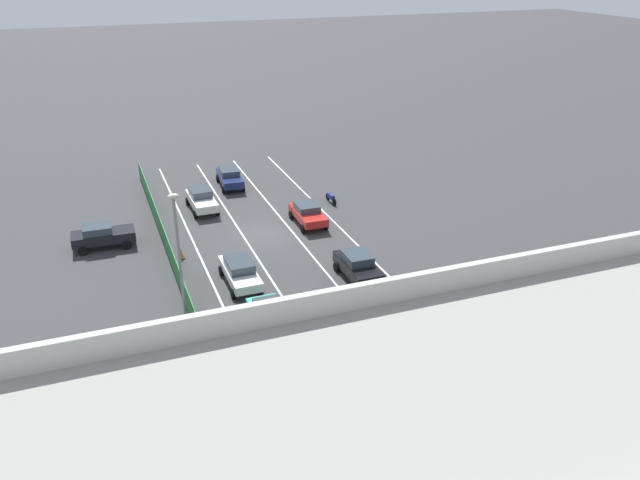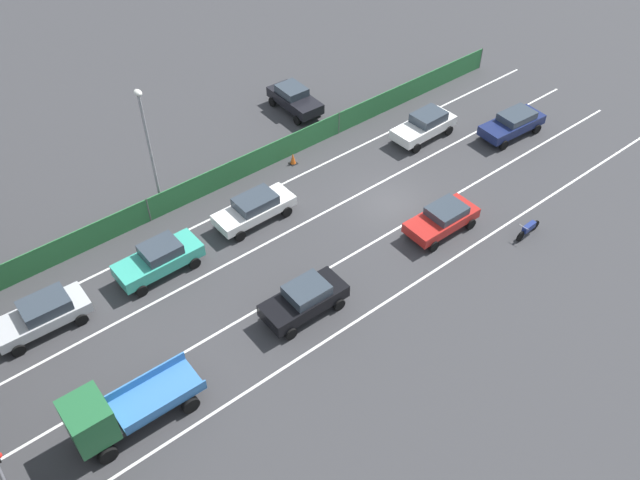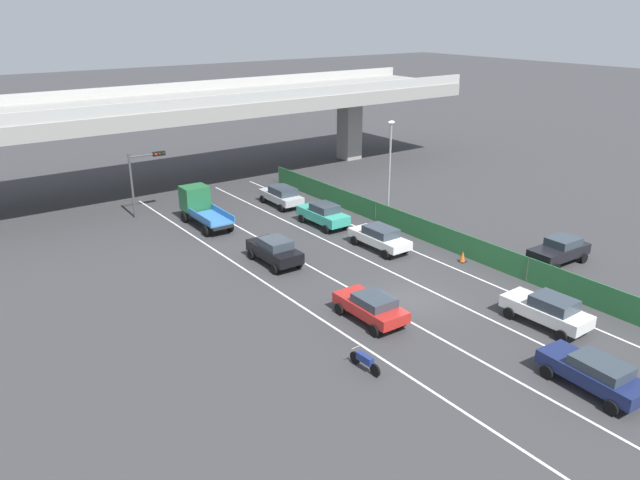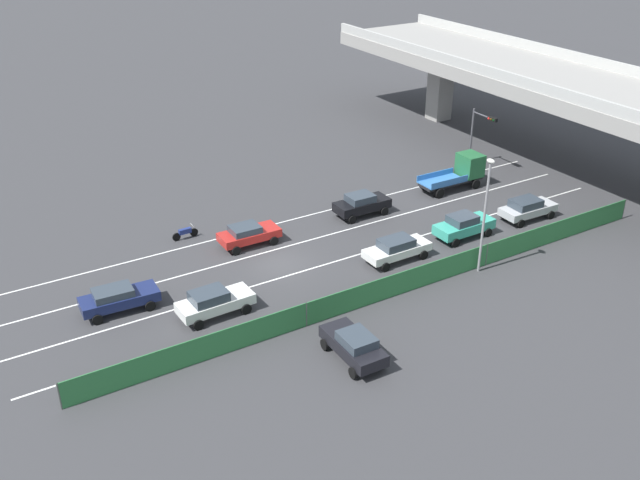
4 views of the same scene
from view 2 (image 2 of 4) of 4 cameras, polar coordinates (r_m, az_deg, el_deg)
ground_plane at (r=38.91m, az=6.11°, el=3.15°), size 300.00×300.00×0.00m
lane_line_left_edge at (r=33.77m, az=6.57°, el=-4.70°), size 0.14×45.40×0.01m
lane_line_mid_left at (r=35.52m, az=2.58°, el=-1.36°), size 0.14×45.40×0.01m
lane_line_mid_right at (r=37.53m, az=-1.00°, el=1.65°), size 0.14×45.40×0.01m
lane_line_right_edge at (r=39.76m, az=-4.20°, el=4.33°), size 0.14×45.40×0.01m
green_fence at (r=40.62m, az=-5.91°, el=6.54°), size 0.10×41.50×1.55m
car_sedan_black at (r=32.14m, az=-1.32°, el=-5.04°), size 2.05×4.31×1.72m
car_sedan_red at (r=37.00m, az=10.43°, el=1.84°), size 2.08×4.26×1.52m
car_taxi_teal at (r=35.01m, az=-13.59°, el=-1.52°), size 2.00×4.52×1.74m
car_sedan_navy at (r=45.50m, az=16.15°, el=9.58°), size 2.16×4.65×1.56m
car_sedan_white at (r=37.20m, az=-5.60°, el=2.77°), size 1.96×4.68×1.60m
car_hatchback_white at (r=44.02m, az=8.94°, el=9.69°), size 2.08×4.53×1.69m
car_sedan_silver at (r=34.17m, az=-22.65°, el=-5.84°), size 2.11×4.49×1.64m
flatbed_truck_blue at (r=29.09m, az=-17.42°, el=-14.02°), size 2.27×5.58×2.69m
motorcycle at (r=38.11m, az=17.38°, el=0.93°), size 0.60×1.95×0.93m
parked_sedan_dark at (r=46.25m, az=-2.21°, el=12.01°), size 4.28×2.08×1.68m
street_lamp at (r=36.47m, az=-14.44°, el=8.06°), size 0.60×0.36×7.81m
traffic_cone at (r=41.51m, az=-2.32°, el=6.94°), size 0.47×0.47×0.75m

